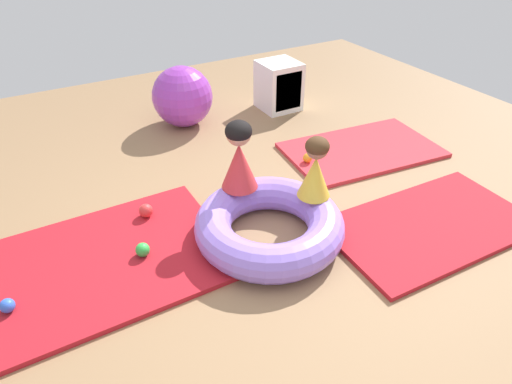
{
  "coord_description": "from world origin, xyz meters",
  "views": [
    {
      "loc": [
        -1.31,
        -2.26,
        2.21
      ],
      "look_at": [
        0.07,
        0.16,
        0.31
      ],
      "focal_mm": 31.48,
      "sensor_mm": 36.0,
      "label": 1
    }
  ],
  "objects": [
    {
      "name": "ground_plane",
      "position": [
        0.0,
        0.0,
        0.0
      ],
      "size": [
        8.0,
        8.0,
        0.0
      ],
      "primitive_type": "plane",
      "color": "#93704C"
    },
    {
      "name": "gym_mat_near_left",
      "position": [
        -1.05,
        0.3,
        0.02
      ],
      "size": [
        1.64,
        1.23,
        0.04
      ],
      "primitive_type": "cube",
      "rotation": [
        0.0,
        0.0,
        -0.0
      ],
      "color": "#B21923",
      "rests_on": "ground"
    },
    {
      "name": "gym_mat_near_right",
      "position": [
        1.59,
        0.67,
        0.02
      ],
      "size": [
        1.6,
        1.06,
        0.04
      ],
      "primitive_type": "cube",
      "rotation": [
        0.0,
        0.0,
        -0.11
      ],
      "color": "red",
      "rests_on": "ground"
    },
    {
      "name": "gym_mat_front",
      "position": [
        1.24,
        -0.54,
        0.02
      ],
      "size": [
        1.63,
        0.97,
        0.04
      ],
      "primitive_type": "cube",
      "rotation": [
        0.0,
        0.0,
        -0.04
      ],
      "color": "#B21923",
      "rests_on": "ground"
    },
    {
      "name": "inflatable_cushion",
      "position": [
        0.07,
        -0.04,
        0.14
      ],
      "size": [
        1.12,
        1.12,
        0.27
      ],
      "primitive_type": "torus",
      "color": "#9975EA",
      "rests_on": "ground"
    },
    {
      "name": "child_in_yellow",
      "position": [
        0.46,
        -0.03,
        0.51
      ],
      "size": [
        0.3,
        0.3,
        0.49
      ],
      "rotation": [
        0.0,
        0.0,
        1.33
      ],
      "color": "yellow",
      "rests_on": "inflatable_cushion"
    },
    {
      "name": "child_in_red",
      "position": [
        0.03,
        0.35,
        0.54
      ],
      "size": [
        0.4,
        0.4,
        0.56
      ],
      "rotation": [
        0.0,
        0.0,
        0.81
      ],
      "color": "red",
      "rests_on": "inflatable_cushion"
    },
    {
      "name": "play_ball_red",
      "position": [
        -0.66,
        0.65,
        0.09
      ],
      "size": [
        0.11,
        0.11,
        0.11
      ],
      "primitive_type": "sphere",
      "color": "red",
      "rests_on": "gym_mat_near_left"
    },
    {
      "name": "play_ball_blue",
      "position": [
        -1.71,
        0.13,
        0.09
      ],
      "size": [
        0.09,
        0.09,
        0.09
      ],
      "primitive_type": "sphere",
      "color": "blue",
      "rests_on": "gym_mat_near_left"
    },
    {
      "name": "play_ball_green",
      "position": [
        -0.83,
        0.21,
        0.09
      ],
      "size": [
        0.1,
        0.1,
        0.1
      ],
      "primitive_type": "sphere",
      "color": "green",
      "rests_on": "gym_mat_near_left"
    },
    {
      "name": "play_ball_orange",
      "position": [
        0.95,
        0.72,
        0.08
      ],
      "size": [
        0.09,
        0.09,
        0.09
      ],
      "primitive_type": "sphere",
      "color": "orange",
      "rests_on": "gym_mat_near_right"
    },
    {
      "name": "exercise_ball_large",
      "position": [
        0.28,
        2.15,
        0.33
      ],
      "size": [
        0.66,
        0.66,
        0.66
      ],
      "primitive_type": "sphere",
      "color": "purple",
      "rests_on": "ground"
    },
    {
      "name": "storage_cube",
      "position": [
        1.43,
        1.99,
        0.28
      ],
      "size": [
        0.44,
        0.44,
        0.56
      ],
      "color": "white",
      "rests_on": "ground"
    }
  ]
}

